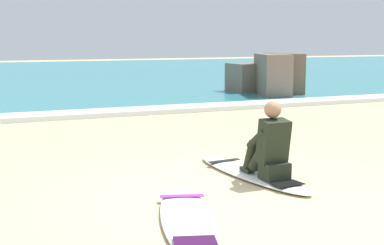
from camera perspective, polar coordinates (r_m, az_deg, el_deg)
The scene contains 7 objects.
ground_plane at distance 6.28m, azimuth 4.60°, elevation -7.66°, with size 80.00×80.00×0.00m, color #CCB584.
sea at distance 26.32m, azimuth -17.21°, elevation 4.59°, with size 80.00×28.00×0.10m, color teal.
breaking_foam at distance 12.85m, azimuth -10.41°, elevation 0.91°, with size 80.00×0.90×0.11m, color white.
surfboard_main at distance 7.22m, azimuth 6.10°, elevation -5.22°, with size 0.73×2.37×0.08m.
surfer_seated at distance 6.84m, azimuth 8.01°, elevation -2.60°, with size 0.37×0.70×0.95m.
surfboard_spare_near at distance 5.46m, azimuth -0.50°, elevation -9.80°, with size 1.18×2.31×0.08m.
rock_outcrop_distant at distance 17.05m, azimuth 8.09°, elevation 4.74°, with size 1.98×2.71×1.30m.
Camera 1 is at (-2.85, -5.31, 1.77)m, focal length 51.76 mm.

